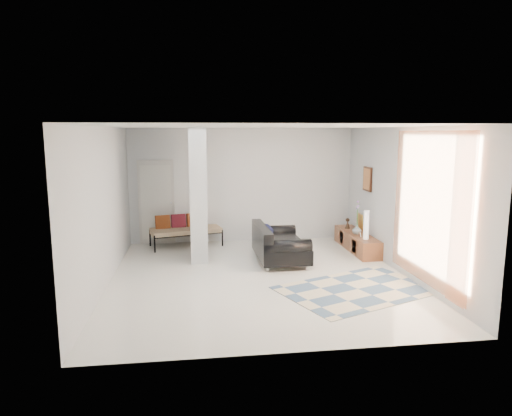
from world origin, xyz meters
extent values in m
plane|color=white|center=(0.00, 0.00, 0.00)|extent=(6.00, 6.00, 0.00)
plane|color=white|center=(0.00, 0.00, 2.80)|extent=(6.00, 6.00, 0.00)
plane|color=silver|center=(0.00, 3.00, 1.40)|extent=(6.00, 0.00, 6.00)
plane|color=silver|center=(0.00, -3.00, 1.40)|extent=(6.00, 0.00, 6.00)
plane|color=silver|center=(-2.75, 0.00, 1.40)|extent=(0.00, 6.00, 6.00)
plane|color=silver|center=(2.75, 0.00, 1.40)|extent=(0.00, 6.00, 6.00)
cube|color=silver|center=(-1.10, 1.60, 1.40)|extent=(0.35, 1.20, 2.80)
cube|color=beige|center=(-2.10, 2.96, 1.02)|extent=(0.85, 0.06, 2.04)
plane|color=orange|center=(2.67, -1.15, 1.45)|extent=(0.00, 2.55, 2.55)
cube|color=#3C1C10|center=(2.72, 1.70, 1.65)|extent=(0.04, 0.45, 0.55)
cube|color=brown|center=(2.52, 1.70, 0.20)|extent=(0.45, 1.98, 0.40)
cube|color=#3C1C10|center=(2.30, 1.26, 0.20)|extent=(0.02, 0.26, 0.28)
cube|color=#3C1C10|center=(2.30, 2.14, 0.20)|extent=(0.02, 0.26, 0.28)
cube|color=#F6BB48|center=(2.70, 1.98, 0.60)|extent=(0.09, 0.32, 0.40)
cube|color=silver|center=(2.42, 1.26, 0.46)|extent=(0.04, 0.10, 0.12)
cylinder|color=silver|center=(0.21, 0.35, 0.05)|extent=(0.05, 0.05, 0.10)
cylinder|color=silver|center=(0.19, 1.76, 0.05)|extent=(0.05, 0.05, 0.10)
cylinder|color=silver|center=(1.01, 0.36, 0.05)|extent=(0.05, 0.05, 0.10)
cylinder|color=silver|center=(0.99, 1.77, 0.05)|extent=(0.05, 0.05, 0.10)
cube|color=black|center=(0.60, 1.06, 0.25)|extent=(1.01, 1.67, 0.30)
cube|color=black|center=(0.20, 1.05, 0.58)|extent=(0.22, 1.66, 0.36)
cylinder|color=black|center=(0.61, 0.35, 0.48)|extent=(0.95, 0.29, 0.28)
cylinder|color=black|center=(0.59, 1.76, 0.48)|extent=(0.95, 0.29, 0.28)
cube|color=black|center=(0.32, 1.05, 0.60)|extent=(0.15, 0.61, 0.31)
cylinder|color=black|center=(-2.10, 2.08, 0.20)|extent=(0.04, 0.04, 0.40)
cylinder|color=black|center=(-0.54, 2.48, 0.20)|extent=(0.04, 0.04, 0.40)
cylinder|color=black|center=(-2.26, 2.72, 0.20)|extent=(0.04, 0.04, 0.40)
cylinder|color=black|center=(-0.70, 3.12, 0.20)|extent=(0.04, 0.04, 0.40)
cube|color=#C8B292|center=(-1.40, 2.60, 0.38)|extent=(1.74, 1.06, 0.12)
cube|color=brown|center=(-1.94, 2.62, 0.60)|extent=(0.37, 0.24, 0.33)
cube|color=maroon|center=(-1.57, 2.71, 0.60)|extent=(0.37, 0.24, 0.33)
cube|color=brown|center=(-1.21, 2.80, 0.60)|extent=(0.37, 0.24, 0.33)
cube|color=beige|center=(1.60, -0.90, 0.01)|extent=(3.04, 2.57, 0.01)
cylinder|color=silver|center=(2.50, 1.11, 0.71)|extent=(0.11, 0.11, 0.63)
imported|color=silver|center=(2.47, 1.59, 0.51)|extent=(0.22, 0.22, 0.22)
camera|label=1|loc=(-1.16, -8.17, 2.70)|focal=32.00mm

